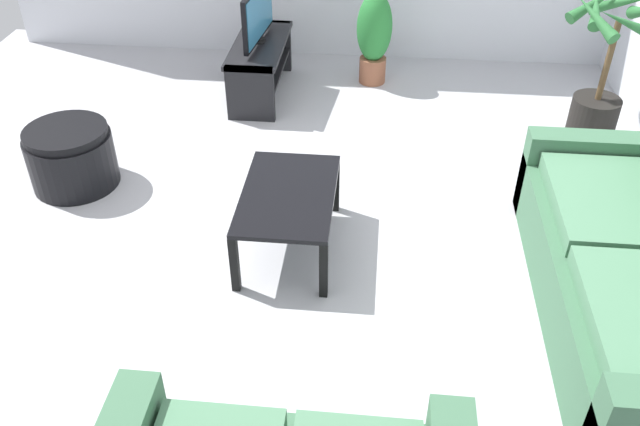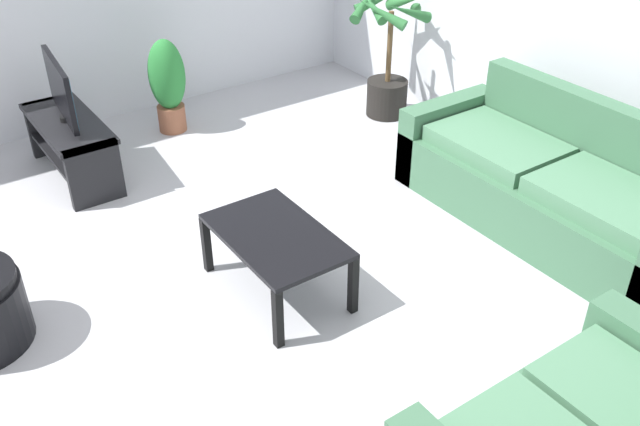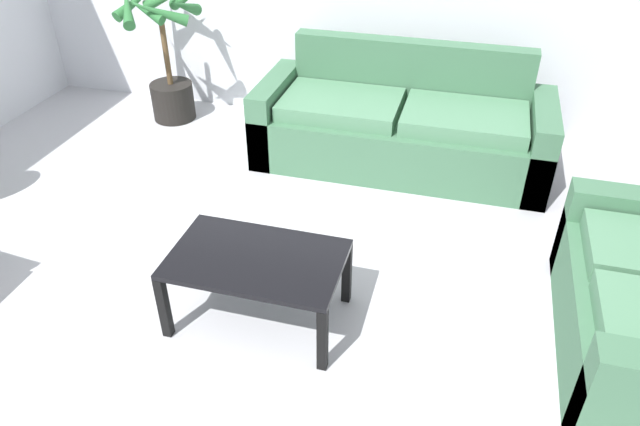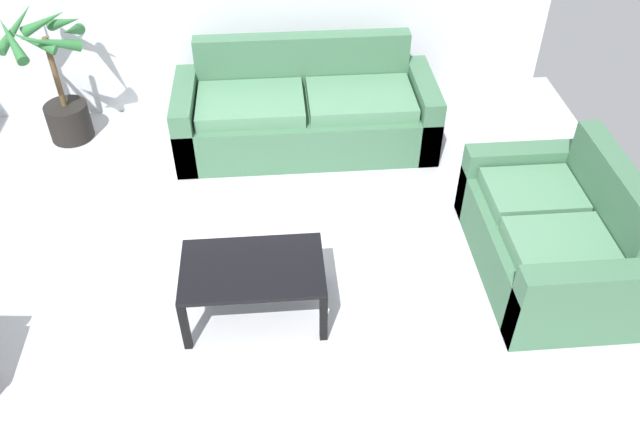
{
  "view_description": "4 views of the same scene",
  "coord_description": "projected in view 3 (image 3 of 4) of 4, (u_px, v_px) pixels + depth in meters",
  "views": [
    {
      "loc": [
        3.58,
        0.81,
        2.82
      ],
      "look_at": [
        0.55,
        0.5,
        0.56
      ],
      "focal_mm": 37.69,
      "sensor_mm": 36.0,
      "label": 1
    },
    {
      "loc": [
        3.21,
        -1.51,
        2.82
      ],
      "look_at": [
        0.29,
        0.52,
        0.55
      ],
      "focal_mm": 39.12,
      "sensor_mm": 36.0,
      "label": 2
    },
    {
      "loc": [
        1.16,
        -2.03,
        2.4
      ],
      "look_at": [
        0.43,
        0.62,
        0.53
      ],
      "focal_mm": 33.23,
      "sensor_mm": 36.0,
      "label": 3
    },
    {
      "loc": [
        0.37,
        -2.71,
        3.42
      ],
      "look_at": [
        0.64,
        0.49,
        0.67
      ],
      "focal_mm": 36.49,
      "sensor_mm": 36.0,
      "label": 4
    }
  ],
  "objects": [
    {
      "name": "potted_palm",
      "position": [
        167.0,
        65.0,
        5.3
      ],
      "size": [
        0.75,
        0.74,
        1.19
      ],
      "color": "black",
      "rests_on": "ground"
    },
    {
      "name": "ground_plane",
      "position": [
        213.0,
        343.0,
        3.22
      ],
      "size": [
        6.6,
        6.6,
        0.0
      ],
      "primitive_type": "plane",
      "color": "#B2B2B7"
    },
    {
      "name": "coffee_table",
      "position": [
        257.0,
        265.0,
        3.19
      ],
      "size": [
        0.93,
        0.58,
        0.43
      ],
      "color": "black",
      "rests_on": "ground"
    },
    {
      "name": "couch_main",
      "position": [
        402.0,
        128.0,
        4.73
      ],
      "size": [
        2.28,
        0.9,
        0.9
      ],
      "color": "#3F6B4C",
      "rests_on": "ground"
    }
  ]
}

